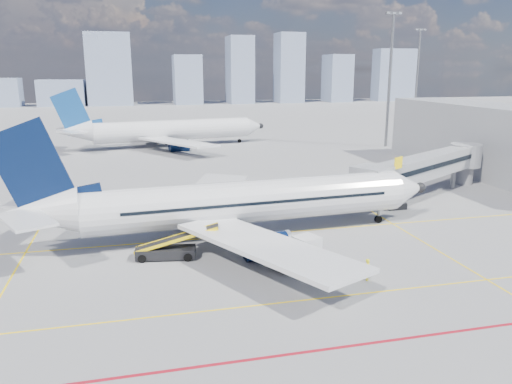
# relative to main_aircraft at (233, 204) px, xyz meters

# --- Properties ---
(ground) EXTENTS (420.00, 420.00, 0.00)m
(ground) POSITION_rel_main_aircraft_xyz_m (2.26, -7.62, -3.22)
(ground) COLOR gray
(ground) RESTS_ON ground
(apron_markings) EXTENTS (90.00, 35.12, 0.01)m
(apron_markings) POSITION_rel_main_aircraft_xyz_m (1.68, -11.53, -3.22)
(apron_markings) COLOR yellow
(apron_markings) RESTS_ON ground
(jet_bridge) EXTENTS (23.55, 15.78, 6.30)m
(jet_bridge) POSITION_rel_main_aircraft_xyz_m (25.77, 9.29, 0.52)
(jet_bridge) COLOR #9CA0A5
(jet_bridge) RESTS_ON ground
(terminal_block) EXTENTS (10.00, 42.00, 10.00)m
(terminal_block) POSITION_rel_main_aircraft_xyz_m (42.21, 18.38, 1.78)
(terminal_block) COLOR #9CA0A5
(terminal_block) RESTS_ON ground
(floodlight_mast_ne) EXTENTS (3.20, 0.61, 25.45)m
(floodlight_mast_ne) POSITION_rel_main_aircraft_xyz_m (40.26, 47.38, 10.37)
(floodlight_mast_ne) COLOR slate
(floodlight_mast_ne) RESTS_ON ground
(floodlight_mast_far) EXTENTS (3.20, 0.61, 25.45)m
(floodlight_mast_far) POSITION_rel_main_aircraft_xyz_m (67.26, 82.38, 10.37)
(floodlight_mast_far) COLOR slate
(floodlight_mast_far) RESTS_ON ground
(distant_skyline) EXTENTS (255.82, 15.97, 31.92)m
(distant_skyline) POSITION_rel_main_aircraft_xyz_m (-13.80, 182.38, 9.89)
(distant_skyline) COLOR #7584A2
(distant_skyline) RESTS_ON ground
(main_aircraft) EXTENTS (39.77, 34.62, 11.60)m
(main_aircraft) POSITION_rel_main_aircraft_xyz_m (0.00, 0.00, 0.00)
(main_aircraft) COLOR silver
(main_aircraft) RESTS_ON ground
(second_aircraft) EXTENTS (41.26, 35.74, 12.10)m
(second_aircraft) POSITION_rel_main_aircraft_xyz_m (-2.52, 56.91, -0.00)
(second_aircraft) COLOR silver
(second_aircraft) RESTS_ON ground
(baggage_tug) EXTENTS (2.22, 1.40, 1.50)m
(baggage_tug) POSITION_rel_main_aircraft_xyz_m (5.82, -10.75, -2.50)
(baggage_tug) COLOR silver
(baggage_tug) RESTS_ON ground
(cargo_dolly) EXTENTS (4.48, 3.22, 2.25)m
(cargo_dolly) POSITION_rel_main_aircraft_xyz_m (3.47, -7.92, -1.99)
(cargo_dolly) COLOR black
(cargo_dolly) RESTS_ON ground
(belt_loader) EXTENTS (6.93, 2.60, 2.78)m
(belt_loader) POSITION_rel_main_aircraft_xyz_m (-6.15, -3.79, -2.50)
(belt_loader) COLOR black
(belt_loader) RESTS_ON ground
(ramp_worker) EXTENTS (0.66, 0.72, 1.65)m
(ramp_worker) POSITION_rel_main_aircraft_xyz_m (7.71, -11.60, -2.40)
(ramp_worker) COLOR yellow
(ramp_worker) RESTS_ON ground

